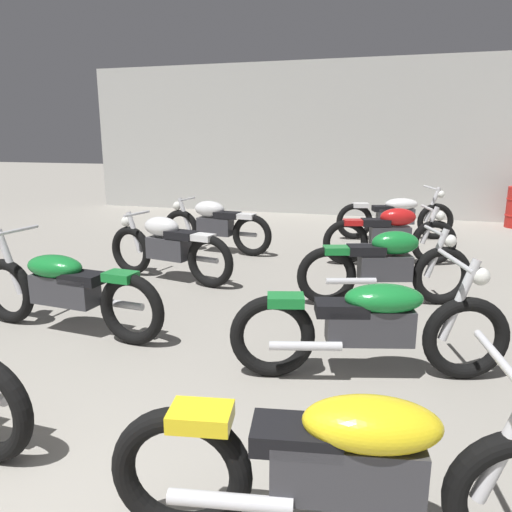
{
  "coord_description": "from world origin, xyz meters",
  "views": [
    {
      "loc": [
        1.54,
        -1.06,
        1.85
      ],
      "look_at": [
        0.0,
        4.09,
        0.55
      ],
      "focal_mm": 34.52,
      "sensor_mm": 36.0,
      "label": 1
    }
  ],
  "objects_px": {
    "motorcycle_left_row_2": "(168,246)",
    "motorcycle_right_row_0": "(349,464)",
    "motorcycle_right_row_1": "(371,323)",
    "motorcycle_right_row_4": "(396,215)",
    "motorcycle_left_row_1": "(64,288)",
    "motorcycle_right_row_2": "(386,265)",
    "motorcycle_left_row_3": "(215,225)",
    "motorcycle_right_row_3": "(391,234)"
  },
  "relations": [
    {
      "from": "motorcycle_right_row_2",
      "to": "motorcycle_left_row_1",
      "type": "bearing_deg",
      "value": -149.3
    },
    {
      "from": "motorcycle_left_row_3",
      "to": "motorcycle_left_row_1",
      "type": "bearing_deg",
      "value": -92.08
    },
    {
      "from": "motorcycle_right_row_4",
      "to": "motorcycle_right_row_3",
      "type": "bearing_deg",
      "value": -91.08
    },
    {
      "from": "motorcycle_left_row_1",
      "to": "motorcycle_right_row_2",
      "type": "height_order",
      "value": "motorcycle_left_row_1"
    },
    {
      "from": "motorcycle_left_row_2",
      "to": "motorcycle_right_row_4",
      "type": "distance_m",
      "value": 4.62
    },
    {
      "from": "motorcycle_right_row_1",
      "to": "motorcycle_right_row_0",
      "type": "bearing_deg",
      "value": -89.34
    },
    {
      "from": "motorcycle_left_row_1",
      "to": "motorcycle_right_row_0",
      "type": "distance_m",
      "value": 3.44
    },
    {
      "from": "motorcycle_right_row_0",
      "to": "motorcycle_right_row_3",
      "type": "distance_m",
      "value": 5.46
    },
    {
      "from": "motorcycle_left_row_2",
      "to": "motorcycle_right_row_0",
      "type": "bearing_deg",
      "value": -53.78
    },
    {
      "from": "motorcycle_right_row_1",
      "to": "motorcycle_right_row_4",
      "type": "xyz_separation_m",
      "value": [
        0.07,
        5.68,
        0.0
      ]
    },
    {
      "from": "motorcycle_left_row_1",
      "to": "motorcycle_right_row_3",
      "type": "bearing_deg",
      "value": 51.1
    },
    {
      "from": "motorcycle_right_row_0",
      "to": "motorcycle_right_row_4",
      "type": "bearing_deg",
      "value": 89.58
    },
    {
      "from": "motorcycle_left_row_3",
      "to": "motorcycle_right_row_0",
      "type": "relative_size",
      "value": 0.91
    },
    {
      "from": "motorcycle_left_row_2",
      "to": "motorcycle_right_row_1",
      "type": "bearing_deg",
      "value": -36.42
    },
    {
      "from": "motorcycle_left_row_1",
      "to": "motorcycle_right_row_4",
      "type": "height_order",
      "value": "same"
    },
    {
      "from": "motorcycle_right_row_0",
      "to": "motorcycle_right_row_3",
      "type": "bearing_deg",
      "value": 89.82
    },
    {
      "from": "motorcycle_left_row_1",
      "to": "motorcycle_right_row_0",
      "type": "relative_size",
      "value": 1.01
    },
    {
      "from": "motorcycle_left_row_3",
      "to": "motorcycle_right_row_4",
      "type": "distance_m",
      "value": 3.43
    },
    {
      "from": "motorcycle_left_row_2",
      "to": "motorcycle_right_row_4",
      "type": "xyz_separation_m",
      "value": [
        2.81,
        3.66,
        -0.01
      ]
    },
    {
      "from": "motorcycle_left_row_1",
      "to": "motorcycle_right_row_1",
      "type": "height_order",
      "value": "same"
    },
    {
      "from": "motorcycle_right_row_1",
      "to": "motorcycle_left_row_1",
      "type": "bearing_deg",
      "value": 177.95
    },
    {
      "from": "motorcycle_left_row_2",
      "to": "motorcycle_right_row_3",
      "type": "xyz_separation_m",
      "value": [
        2.77,
        1.69,
        0.0
      ]
    },
    {
      "from": "motorcycle_left_row_2",
      "to": "motorcycle_right_row_3",
      "type": "relative_size",
      "value": 1.01
    },
    {
      "from": "motorcycle_left_row_1",
      "to": "motorcycle_right_row_2",
      "type": "distance_m",
      "value": 3.39
    },
    {
      "from": "motorcycle_left_row_1",
      "to": "motorcycle_left_row_2",
      "type": "relative_size",
      "value": 1.11
    },
    {
      "from": "motorcycle_right_row_1",
      "to": "motorcycle_left_row_3",
      "type": "bearing_deg",
      "value": 126.39
    },
    {
      "from": "motorcycle_left_row_1",
      "to": "motorcycle_right_row_1",
      "type": "relative_size",
      "value": 1.02
    },
    {
      "from": "motorcycle_right_row_1",
      "to": "motorcycle_right_row_4",
      "type": "bearing_deg",
      "value": 89.25
    },
    {
      "from": "motorcycle_left_row_3",
      "to": "motorcycle_right_row_0",
      "type": "bearing_deg",
      "value": -63.19
    },
    {
      "from": "motorcycle_right_row_4",
      "to": "motorcycle_left_row_2",
      "type": "bearing_deg",
      "value": -127.53
    },
    {
      "from": "motorcycle_right_row_1",
      "to": "motorcycle_right_row_4",
      "type": "height_order",
      "value": "same"
    },
    {
      "from": "motorcycle_left_row_2",
      "to": "motorcycle_right_row_2",
      "type": "height_order",
      "value": "same"
    },
    {
      "from": "motorcycle_left_row_1",
      "to": "motorcycle_right_row_0",
      "type": "height_order",
      "value": "same"
    },
    {
      "from": "motorcycle_right_row_1",
      "to": "motorcycle_right_row_2",
      "type": "relative_size",
      "value": 1.11
    },
    {
      "from": "motorcycle_left_row_2",
      "to": "motorcycle_left_row_1",
      "type": "bearing_deg",
      "value": -94.12
    },
    {
      "from": "motorcycle_left_row_3",
      "to": "motorcycle_right_row_1",
      "type": "distance_m",
      "value": 4.63
    },
    {
      "from": "motorcycle_right_row_1",
      "to": "motorcycle_right_row_3",
      "type": "height_order",
      "value": "motorcycle_right_row_1"
    },
    {
      "from": "motorcycle_left_row_1",
      "to": "motorcycle_right_row_4",
      "type": "bearing_deg",
      "value": 62.12
    },
    {
      "from": "motorcycle_right_row_0",
      "to": "motorcycle_left_row_3",
      "type": "bearing_deg",
      "value": 116.81
    },
    {
      "from": "motorcycle_left_row_2",
      "to": "motorcycle_right_row_1",
      "type": "height_order",
      "value": "motorcycle_right_row_1"
    },
    {
      "from": "motorcycle_right_row_0",
      "to": "motorcycle_right_row_4",
      "type": "relative_size",
      "value": 1.02
    },
    {
      "from": "motorcycle_left_row_2",
      "to": "motorcycle_right_row_0",
      "type": "xyz_separation_m",
      "value": [
        2.76,
        -3.77,
        -0.01
      ]
    }
  ]
}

